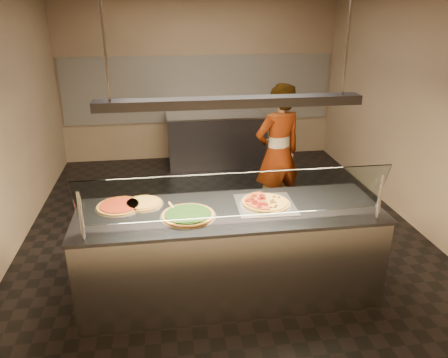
{
  "coord_description": "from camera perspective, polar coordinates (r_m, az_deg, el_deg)",
  "views": [
    {
      "loc": [
        -0.73,
        -5.02,
        2.71
      ],
      "look_at": [
        -0.1,
        -0.8,
        1.02
      ],
      "focal_mm": 35.0,
      "sensor_mm": 36.0,
      "label": 1
    }
  ],
  "objects": [
    {
      "name": "pizza_tomato",
      "position": [
        4.28,
        -13.5,
        -3.41
      ],
      "size": [
        0.45,
        0.45,
        0.03
      ],
      "color": "silver",
      "rests_on": "serving_counter"
    },
    {
      "name": "pizza_spinach",
      "position": [
        3.99,
        -4.72,
        -4.69
      ],
      "size": [
        0.52,
        0.52,
        0.03
      ],
      "color": "silver",
      "rests_on": "serving_counter"
    },
    {
      "name": "half_pizza_sausage",
      "position": [
        4.25,
        6.9,
        -2.96
      ],
      "size": [
        0.24,
        0.46,
        0.04
      ],
      "color": "olive",
      "rests_on": "perforated_tray"
    },
    {
      "name": "prep_table",
      "position": [
        7.96,
        -1.01,
        5.25
      ],
      "size": [
        1.77,
        0.74,
        0.93
      ],
      "color": "#3F3F45",
      "rests_on": "ground"
    },
    {
      "name": "lamp_rod_left",
      "position": [
        3.68,
        -15.43,
        17.52
      ],
      "size": [
        0.02,
        0.02,
        1.01
      ],
      "primitive_type": "cylinder",
      "color": "#B7B7BC",
      "rests_on": "ceiling"
    },
    {
      "name": "wall_front",
      "position": [
        2.46,
        10.11,
        -8.24
      ],
      "size": [
        5.0,
        0.02,
        3.0
      ],
      "primitive_type": "cube",
      "color": "tan",
      "rests_on": "ground"
    },
    {
      "name": "ground",
      "position": [
        5.76,
        -0.15,
        -6.56
      ],
      "size": [
        5.0,
        6.0,
        0.02
      ],
      "primitive_type": "cube",
      "color": "black",
      "rests_on": "ground"
    },
    {
      "name": "heat_lamp_housing",
      "position": [
        3.78,
        0.83,
        10.0
      ],
      "size": [
        2.3,
        0.18,
        0.08
      ],
      "primitive_type": "cube",
      "color": "#3F3F45",
      "rests_on": "ceiling"
    },
    {
      "name": "serving_counter",
      "position": [
        4.33,
        0.73,
        -9.6
      ],
      "size": [
        2.88,
        0.94,
        0.93
      ],
      "color": "#B7B7BC",
      "rests_on": "ground"
    },
    {
      "name": "wall_right",
      "position": [
        6.1,
        24.12,
        8.31
      ],
      "size": [
        0.02,
        6.0,
        3.0
      ],
      "primitive_type": "cube",
      "color": "tan",
      "rests_on": "ground"
    },
    {
      "name": "wall_back",
      "position": [
        8.16,
        -3.3,
        13.06
      ],
      "size": [
        5.0,
        0.02,
        3.0
      ],
      "primitive_type": "cube",
      "color": "tan",
      "rests_on": "ground"
    },
    {
      "name": "worker",
      "position": [
        5.75,
        7.04,
        3.29
      ],
      "size": [
        0.78,
        0.63,
        1.84
      ],
      "primitive_type": "imported",
      "rotation": [
        0.0,
        0.0,
        3.46
      ],
      "color": "#2C2A30",
      "rests_on": "ground"
    },
    {
      "name": "lamp_rod_right",
      "position": [
        4.0,
        15.91,
        17.74
      ],
      "size": [
        0.02,
        0.02,
        1.01
      ],
      "primitive_type": "cylinder",
      "color": "#B7B7BC",
      "rests_on": "ceiling"
    },
    {
      "name": "pizza_spatula",
      "position": [
        4.13,
        -6.24,
        -3.6
      ],
      "size": [
        0.22,
        0.22,
        0.02
      ],
      "color": "#B7B7BC",
      "rests_on": "pizza_spinach"
    },
    {
      "name": "tile_band",
      "position": [
        8.16,
        -3.25,
        11.64
      ],
      "size": [
        4.9,
        0.02,
        1.2
      ],
      "primitive_type": "cube",
      "color": "silver",
      "rests_on": "wall_back"
    },
    {
      "name": "sneeze_guard",
      "position": [
        3.68,
        1.63,
        -2.2
      ],
      "size": [
        2.64,
        0.18,
        0.54
      ],
      "color": "#B7B7BC",
      "rests_on": "serving_counter"
    },
    {
      "name": "half_pizza_pepperoni",
      "position": [
        4.2,
        3.98,
        -3.04
      ],
      "size": [
        0.26,
        0.46,
        0.05
      ],
      "color": "olive",
      "rests_on": "perforated_tray"
    },
    {
      "name": "perforated_tray",
      "position": [
        4.23,
        5.43,
        -3.28
      ],
      "size": [
        0.57,
        0.57,
        0.01
      ],
      "color": "silver",
      "rests_on": "serving_counter"
    },
    {
      "name": "pizza_cheese",
      "position": [
        4.29,
        -10.51,
        -3.1
      ],
      "size": [
        0.39,
        0.39,
        0.03
      ],
      "color": "silver",
      "rests_on": "serving_counter"
    }
  ]
}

